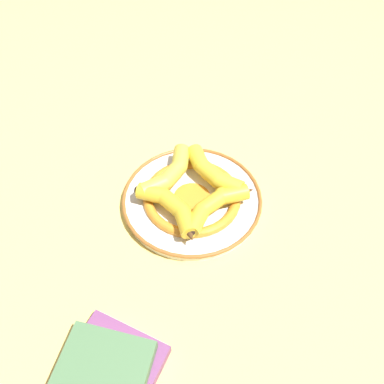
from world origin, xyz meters
name	(u,v)px	position (x,y,z in m)	size (l,w,h in m)	color
ground_plane	(204,211)	(0.00, 0.00, 0.00)	(2.80, 2.80, 0.00)	#E5CC6B
decorative_bowl	(192,198)	(-0.02, 0.03, 0.02)	(0.32, 0.32, 0.03)	white
banana_a	(216,204)	(0.02, -0.02, 0.05)	(0.17, 0.12, 0.04)	gold
banana_b	(171,207)	(-0.07, -0.02, 0.05)	(0.13, 0.16, 0.04)	gold
banana_c	(169,174)	(-0.07, 0.08, 0.05)	(0.14, 0.16, 0.04)	gold
banana_d	(211,171)	(0.03, 0.07, 0.05)	(0.12, 0.17, 0.04)	yellow
book_stack	(101,383)	(-0.21, -0.34, 0.02)	(0.24, 0.26, 0.05)	#753D70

